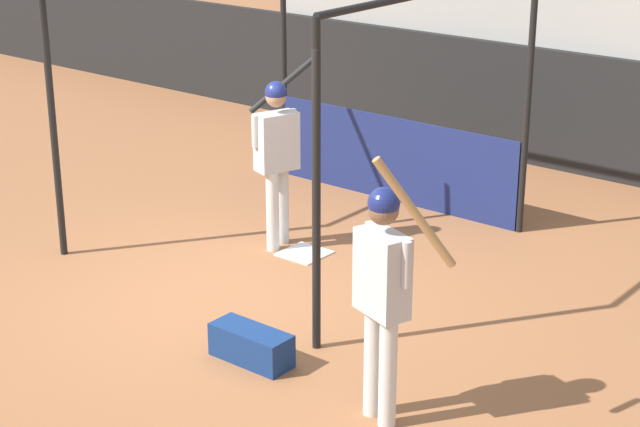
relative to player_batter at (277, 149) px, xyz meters
name	(u,v)px	position (x,y,z in m)	size (l,w,h in m)	color
ground_plane	(223,302)	(0.52, -1.37, -1.04)	(60.00, 60.00, 0.00)	#935B38
outfield_wall	(525,105)	(0.52, 4.18, -0.29)	(24.00, 0.12, 1.49)	black
bleacher_section	(574,40)	(0.52, 5.44, 0.34)	(8.15, 2.40, 2.77)	#9E9E99
batting_cage	(355,110)	(0.09, 1.17, 0.18)	(3.35, 3.51, 2.77)	black
home_plate	(304,253)	(0.36, -0.01, -1.03)	(0.44, 0.44, 0.02)	white
player_batter	(277,149)	(0.00, 0.00, 0.00)	(0.57, 0.90, 1.87)	silver
player_waiting	(383,284)	(2.82, -2.13, 0.04)	(0.80, 0.53, 2.11)	silver
equipment_bag	(251,345)	(1.48, -2.04, -0.90)	(0.70, 0.28, 0.28)	navy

